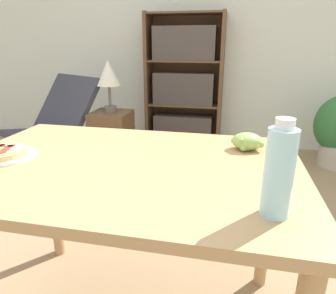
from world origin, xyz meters
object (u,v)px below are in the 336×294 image
(side_table, at_px, (113,142))
(table_lamp, at_px, (108,76))
(grape_bunch, at_px, (247,142))
(lounge_chair_near, at_px, (54,142))
(drink_bottle, at_px, (279,172))
(pizza_on_plate, at_px, (5,154))
(bookshelf, at_px, (184,87))

(side_table, distance_m, table_lamp, 0.62)
(grape_bunch, bearing_deg, side_table, 130.57)
(lounge_chair_near, bearing_deg, table_lamp, 37.35)
(drink_bottle, height_order, table_lamp, table_lamp)
(pizza_on_plate, xyz_separation_m, table_lamp, (-0.25, 1.61, 0.12))
(table_lamp, bearing_deg, lounge_chair_near, -170.56)
(pizza_on_plate, relative_size, side_table, 0.38)
(grape_bunch, xyz_separation_m, side_table, (-1.14, 1.33, -0.51))
(grape_bunch, xyz_separation_m, bookshelf, (-0.61, 2.21, -0.10))
(grape_bunch, bearing_deg, lounge_chair_near, 143.90)
(drink_bottle, xyz_separation_m, lounge_chair_near, (-1.75, 1.73, -0.60))
(bookshelf, bearing_deg, lounge_chair_near, -138.59)
(drink_bottle, xyz_separation_m, table_lamp, (-1.19, 1.82, 0.02))
(table_lamp, bearing_deg, bookshelf, 58.47)
(bookshelf, relative_size, table_lamp, 3.27)
(lounge_chair_near, relative_size, table_lamp, 2.17)
(drink_bottle, bearing_deg, pizza_on_plate, 167.51)
(pizza_on_plate, xyz_separation_m, grape_bunch, (0.90, 0.28, 0.02))
(pizza_on_plate, bearing_deg, drink_bottle, -12.49)
(pizza_on_plate, bearing_deg, grape_bunch, 17.17)
(lounge_chair_near, bearing_deg, bookshelf, 69.32)
(bookshelf, relative_size, side_table, 2.57)
(bookshelf, xyz_separation_m, table_lamp, (-0.54, -0.87, 0.20))
(drink_bottle, bearing_deg, table_lamp, 123.20)
(pizza_on_plate, distance_m, grape_bunch, 0.94)
(drink_bottle, relative_size, bookshelf, 0.17)
(side_table, bearing_deg, drink_bottle, -56.80)
(lounge_chair_near, relative_size, bookshelf, 0.66)
(pizza_on_plate, height_order, drink_bottle, drink_bottle)
(pizza_on_plate, height_order, grape_bunch, grape_bunch)
(grape_bunch, relative_size, bookshelf, 0.09)
(drink_bottle, relative_size, side_table, 0.43)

